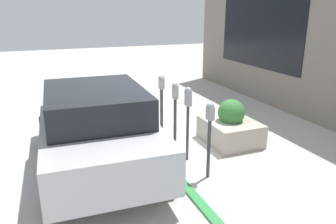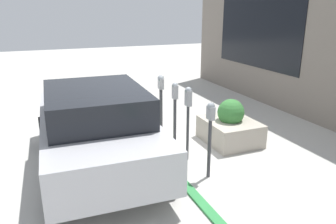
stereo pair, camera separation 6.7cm
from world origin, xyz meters
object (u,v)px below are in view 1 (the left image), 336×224
at_px(parked_car_front, 96,126).
at_px(parking_meter_fourth, 161,95).
at_px(parking_meter_nearest, 210,127).
at_px(planter_box, 230,127).
at_px(parking_meter_second, 188,109).
at_px(parking_meter_middle, 175,105).

bearing_deg(parked_car_front, parking_meter_fourth, -54.78).
distance_m(parking_meter_nearest, planter_box, 1.84).
height_order(parking_meter_second, parking_meter_fourth, parking_meter_second).
xyz_separation_m(parking_meter_fourth, planter_box, (-1.06, -1.25, -0.61)).
bearing_deg(parked_car_front, parking_meter_middle, -76.64).
xyz_separation_m(parking_meter_nearest, parking_meter_middle, (1.52, 0.00, -0.03)).
bearing_deg(parking_meter_nearest, parking_meter_fourth, 0.58).
height_order(parking_meter_nearest, parked_car_front, parked_car_front).
bearing_deg(parking_meter_fourth, parking_meter_nearest, -179.42).
relative_size(parking_meter_fourth, parked_car_front, 0.33).
distance_m(parking_meter_nearest, parked_car_front, 2.11).
relative_size(parking_meter_second, parked_car_front, 0.35).
relative_size(parking_meter_nearest, parking_meter_second, 0.93).
relative_size(planter_box, parked_car_front, 0.29).
distance_m(parking_meter_nearest, parking_meter_middle, 1.52).
bearing_deg(planter_box, parked_car_front, 91.47).
height_order(parking_meter_middle, parked_car_front, parked_car_front).
relative_size(parking_meter_nearest, parking_meter_middle, 0.98).
bearing_deg(parking_meter_nearest, parking_meter_middle, 0.15).
distance_m(parking_meter_fourth, planter_box, 1.74).
distance_m(planter_box, parked_car_front, 3.01).
height_order(planter_box, parked_car_front, parked_car_front).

